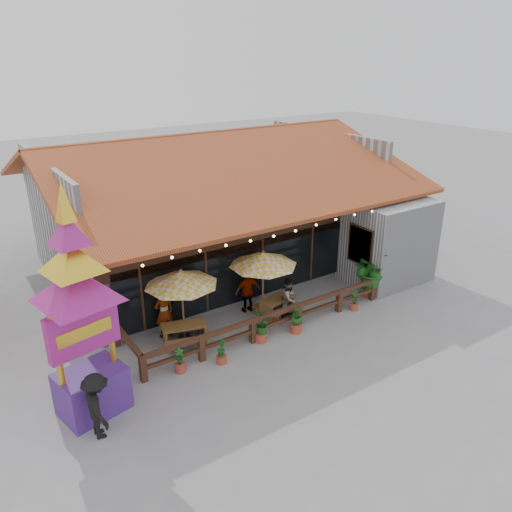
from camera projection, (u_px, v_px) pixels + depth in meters
ground at (300, 316)px, 19.05m from camera, size 100.00×100.00×0.00m
restaurant_building at (219, 216)px, 23.42m from camera, size 15.50×14.73×6.09m
patio_railing at (255, 322)px, 17.46m from camera, size 10.00×2.60×0.92m
umbrella_left at (181, 278)px, 16.72m from camera, size 2.92×2.92×2.68m
umbrella_right at (263, 259)px, 18.20m from camera, size 3.27×3.27×2.70m
picnic_table_left at (184, 331)px, 17.14m from camera, size 1.83×1.68×0.74m
picnic_table_right at (277, 303)px, 19.02m from camera, size 1.70×1.55×0.70m
thai_sign_tower at (77, 291)px, 12.68m from camera, size 3.10×3.10×7.08m
tropical_plant at (371, 271)px, 20.24m from camera, size 1.81×1.72×1.95m
diner_a at (164, 312)px, 17.39m from camera, size 0.72×0.49×1.90m
diner_b at (289, 298)px, 18.73m from camera, size 0.97×0.91×1.59m
diner_c at (248, 291)px, 19.12m from camera, size 1.06×0.54×1.73m
pedestrian at (97, 406)px, 12.84m from camera, size 0.72×1.23×1.88m
planter_a at (180, 362)px, 15.65m from camera, size 0.35×0.35×0.87m
planter_b at (221, 353)px, 16.08m from camera, size 0.37×0.39×0.83m
planter_c at (261, 327)px, 17.21m from camera, size 0.82×0.81×1.02m
planter_d at (296, 320)px, 17.81m from camera, size 0.56×0.56×1.04m
planter_e at (354, 302)px, 19.41m from camera, size 0.34×0.34×0.84m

